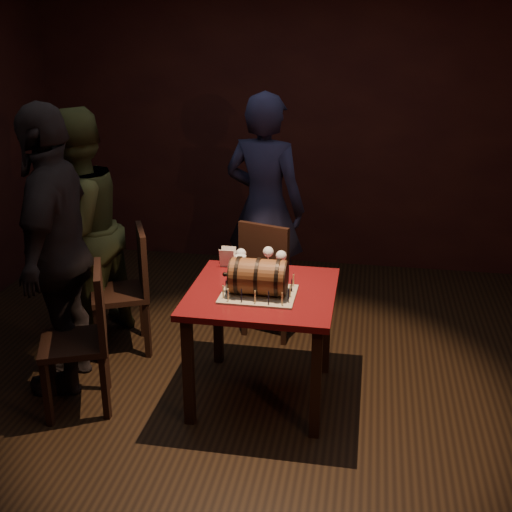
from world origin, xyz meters
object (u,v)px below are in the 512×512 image
person_left_front (57,251)px  person_back (265,208)px  wine_glass_right (281,257)px  chair_left_rear (130,283)px  pint_of_ale (241,267)px  chair_back (270,273)px  chair_left_front (86,332)px  wine_glass_left (241,255)px  wine_glass_mid (268,253)px  barrel_cake (258,277)px  pub_table (262,306)px  person_left_rear (78,230)px

person_left_front → person_back: bearing=129.8°
wine_glass_right → chair_left_rear: (-1.13, 0.17, -0.35)m
pint_of_ale → chair_left_rear: size_ratio=0.16×
wine_glass_right → chair_left_rear: 1.19m
chair_back → chair_left_rear: same height
person_back → chair_left_front: bearing=75.6°
wine_glass_left → chair_back: bearing=79.9°
person_back → wine_glass_mid: bearing=115.2°
wine_glass_right → chair_left_rear: size_ratio=0.17×
chair_left_rear → person_back: (0.86, 0.79, 0.39)m
chair_left_front → person_left_front: person_left_front is taller
wine_glass_right → pint_of_ale: 0.27m
wine_glass_right → wine_glass_mid: bearing=147.2°
barrel_cake → person_back: size_ratio=0.22×
pub_table → chair_back: (-0.09, 0.85, -0.12)m
wine_glass_mid → person_back: 0.92m
wine_glass_left → chair_left_front: bearing=-145.5°
chair_left_rear → person_back: person_back is taller
wine_glass_mid → chair_left_rear: (-1.03, 0.11, -0.34)m
person_left_rear → person_left_front: 0.61m
pint_of_ale → chair_left_front: bearing=-150.8°
pub_table → chair_left_front: (-1.05, -0.31, -0.12)m
wine_glass_mid → chair_back: size_ratio=0.17×
pub_table → barrel_cake: barrel_cake is taller
barrel_cake → person_left_front: person_left_front is taller
wine_glass_right → person_left_rear: bearing=170.7°
barrel_cake → chair_left_front: barrel_cake is taller
wine_glass_left → chair_left_front: chair_left_front is taller
pint_of_ale → person_left_rear: size_ratio=0.09×
chair_back → person_left_front: size_ratio=0.49×
wine_glass_right → pint_of_ale: bearing=-156.1°
barrel_cake → wine_glass_mid: (-0.01, 0.43, -0.00)m
person_back → chair_left_rear: bearing=56.8°
wine_glass_mid → wine_glass_left: bearing=-157.7°
chair_back → pint_of_ale: bearing=-97.0°
pub_table → chair_back: chair_back is taller
pub_table → wine_glass_mid: 0.42m
chair_left_rear → person_back: bearing=42.6°
chair_left_rear → person_left_front: 0.71m
wine_glass_right → chair_left_front: size_ratio=0.17×
wine_glass_left → person_left_rear: bearing=168.4°
barrel_cake → chair_back: size_ratio=0.42×
chair_left_rear → person_left_rear: person_left_rear is taller
chair_back → barrel_cake: bearing=-85.1°
barrel_cake → person_left_front: bearing=178.6°
chair_left_rear → person_left_front: (-0.26, -0.51, 0.42)m
barrel_cake → person_left_rear: 1.57m
chair_back → chair_left_rear: bearing=-158.1°
barrel_cake → chair_left_rear: size_ratio=0.42×
wine_glass_mid → person_left_front: person_left_front is taller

